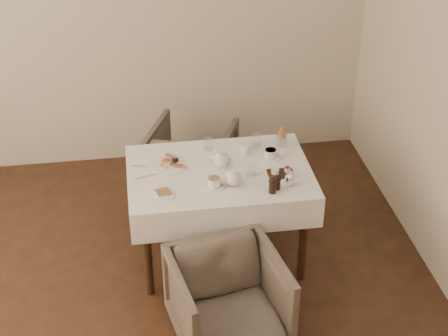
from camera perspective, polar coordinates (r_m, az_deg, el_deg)
name	(u,v)px	position (r m, az deg, el deg)	size (l,w,h in m)	color
table	(219,185)	(4.84, -0.39, -1.39)	(1.28, 0.88, 0.75)	black
armchair_near	(228,301)	(4.39, 0.37, -10.99)	(0.67, 0.69, 0.63)	#4E4439
armchair_far	(191,161)	(5.74, -2.72, 0.61)	(0.66, 0.68, 0.62)	#4E4439
breakfast_plate	(169,164)	(4.85, -4.63, 0.35)	(0.27, 0.27, 0.03)	white
side_plate	(161,195)	(4.53, -5.26, -2.21)	(0.19, 0.18, 0.02)	white
teapot_centre	(221,158)	(4.79, -0.22, 0.81)	(0.16, 0.13, 0.13)	white
teapot_front	(233,177)	(4.59, 0.74, -0.76)	(0.16, 0.12, 0.13)	white
creamer	(246,149)	(4.95, 1.83, 1.59)	(0.06, 0.06, 0.08)	white
teacup_near	(214,183)	(4.59, -0.82, -1.23)	(0.14, 0.14, 0.07)	white
teacup_far	(271,154)	(4.91, 3.89, 1.15)	(0.14, 0.14, 0.07)	white
glass_left	(209,144)	(5.00, -1.28, 2.03)	(0.07, 0.07, 0.09)	silver
glass_mid	(251,170)	(4.70, 2.24, -0.14)	(0.07, 0.07, 0.09)	silver
glass_right	(256,141)	(5.03, 2.68, 2.29)	(0.07, 0.07, 0.10)	silver
condiment_board	(280,173)	(4.74, 4.70, -0.39)	(0.18, 0.12, 0.05)	black
pepper_mill_left	(273,185)	(4.53, 4.07, -1.41)	(0.06, 0.06, 0.12)	black
pepper_mill_right	(277,182)	(4.57, 4.45, -1.18)	(0.05, 0.05, 0.11)	black
silver_pot	(291,178)	(4.62, 5.56, -0.82)	(0.10, 0.08, 0.11)	white
fries_cup	(282,138)	(5.04, 4.81, 2.51)	(0.07, 0.07, 0.16)	silver
cutlery_fork	(143,166)	(4.85, -6.71, 0.15)	(0.01, 0.17, 0.00)	silver
cutlery_knife	(149,176)	(4.74, -6.24, -0.64)	(0.02, 0.20, 0.00)	silver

